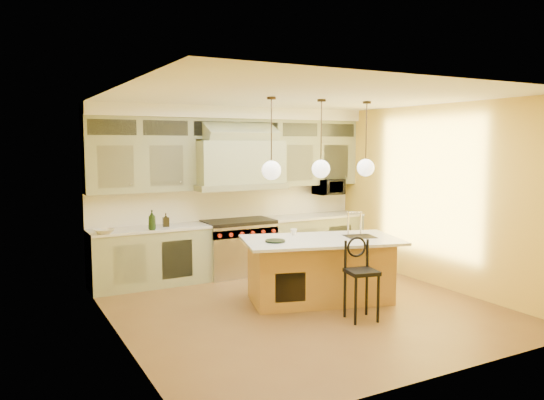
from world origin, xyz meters
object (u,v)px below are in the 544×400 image
range (238,247)px  kitchen_island (320,268)px  microwave (329,187)px  counter_stool (361,274)px

range → kitchen_island: bearing=-78.3°
kitchen_island → microwave: 2.76m
kitchen_island → counter_stool: kitchen_island is taller
microwave → counter_stool: bearing=-117.2°
kitchen_island → range: bearing=117.4°
range → counter_stool: counter_stool is taller
kitchen_island → counter_stool: size_ratio=2.30×
range → microwave: 2.18m
counter_stool → microwave: 3.49m
range → counter_stool: size_ratio=1.12×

